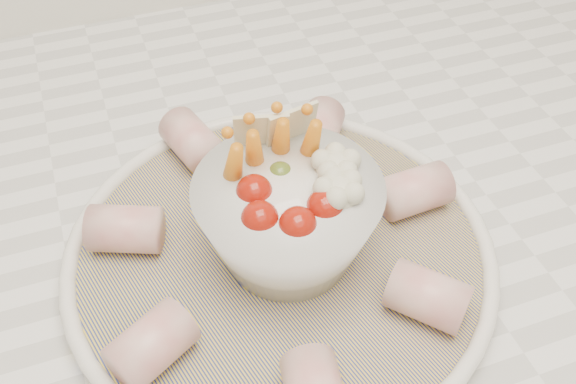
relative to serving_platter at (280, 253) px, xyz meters
name	(u,v)px	position (x,y,z in m)	size (l,w,h in m)	color
serving_platter	(280,253)	(0.00, 0.00, 0.00)	(0.39, 0.39, 0.02)	navy
veggie_bowl	(288,216)	(0.01, 0.00, 0.04)	(0.13, 0.13, 0.10)	silver
cured_meat_rolls	(278,235)	(0.00, 0.00, 0.02)	(0.28, 0.31, 0.04)	#C05857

